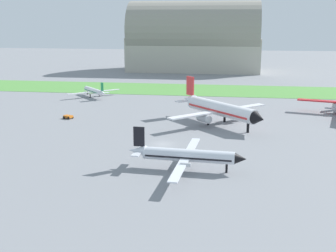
# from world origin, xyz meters

# --- Properties ---
(ground_plane) EXTENTS (600.00, 600.00, 0.00)m
(ground_plane) POSITION_xyz_m (0.00, 0.00, 0.00)
(ground_plane) COLOR gray
(grass_taxiway_strip) EXTENTS (360.00, 28.00, 0.08)m
(grass_taxiway_strip) POSITION_xyz_m (0.00, 74.78, 0.04)
(grass_taxiway_strip) COLOR #549342
(grass_taxiway_strip) RESTS_ON ground_plane
(airplane_foreground_turboprop) EXTENTS (21.46, 25.05, 7.50)m
(airplane_foreground_turboprop) POSITION_xyz_m (6.62, -15.48, 2.74)
(airplane_foreground_turboprop) COLOR silver
(airplane_foreground_turboprop) RESTS_ON ground_plane
(airplane_midfield_jet) EXTENTS (24.54, 25.14, 11.03)m
(airplane_midfield_jet) POSITION_xyz_m (11.44, 20.17, 3.97)
(airplane_midfield_jet) COLOR white
(airplane_midfield_jet) RESTS_ON ground_plane
(airplane_taxiing_turboprop) EXTENTS (15.30, 14.06, 5.85)m
(airplane_taxiing_turboprop) POSITION_xyz_m (-33.01, 54.16, 2.14)
(airplane_taxiing_turboprop) COLOR white
(airplane_taxiing_turboprop) RESTS_ON ground_plane
(baggage_cart_near_gate) EXTENTS (2.87, 2.54, 0.90)m
(baggage_cart_near_gate) POSITION_xyz_m (-29.45, 20.46, 0.57)
(baggage_cart_near_gate) COLOR orange
(baggage_cart_near_gate) RESTS_ON ground_plane
(hangar_distant) EXTENTS (67.81, 31.27, 35.67)m
(hangar_distant) POSITION_xyz_m (-5.66, 138.49, 16.17)
(hangar_distant) COLOR #B2AD9E
(hangar_distant) RESTS_ON ground_plane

